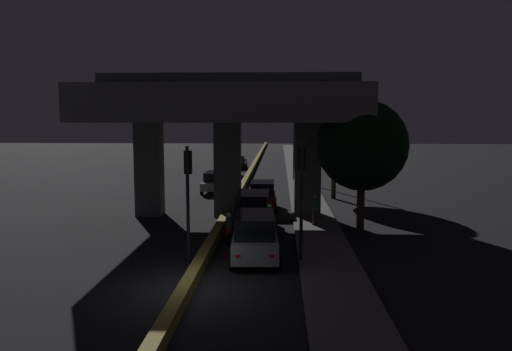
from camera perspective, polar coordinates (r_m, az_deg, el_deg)
ground_plane at (r=17.91m, az=-7.66°, el=-12.75°), size 200.00×200.00×0.00m
median_divider at (r=52.02m, az=-0.75°, el=0.30°), size 0.44×126.00×0.45m
sidewalk_right at (r=45.04m, az=5.26°, el=-0.91°), size 2.46×126.00×0.12m
elevated_overpass at (r=29.95m, az=-3.29°, el=7.43°), size 15.71×10.48×8.58m
traffic_light_left_of_median at (r=20.57m, az=-7.78°, el=-0.86°), size 0.30×0.49×4.79m
traffic_light_right_of_median at (r=20.23m, az=5.22°, el=-0.57°), size 0.30×0.49×4.99m
street_lamp at (r=46.94m, az=3.96°, el=5.53°), size 2.61×0.32×8.58m
car_silver_lead at (r=20.83m, az=-0.12°, el=-6.96°), size 2.14×4.11×1.96m
car_dark_green_second at (r=26.64m, az=-0.37°, el=-3.98°), size 2.05×4.04×1.97m
car_dark_red_third at (r=32.16m, az=0.75°, el=-2.29°), size 1.87×4.18×1.86m
car_silver_lead_oncoming at (r=40.24m, az=-4.64°, el=-0.67°), size 1.99×4.61×1.62m
car_silver_second_oncoming at (r=50.26m, az=-3.08°, el=0.77°), size 2.13×4.73×1.59m
car_black_third_oncoming at (r=59.04m, az=-2.04°, el=1.52°), size 2.03×3.99×1.41m
motorcycle_red_filtering_near at (r=24.25m, az=-3.11°, el=-6.11°), size 0.34×1.92×1.38m
pedestrian_on_sidewalk at (r=27.34m, az=6.74°, el=-3.90°), size 0.31×0.31×1.65m
roadside_tree_kerbside_near at (r=26.71m, az=12.03°, el=3.37°), size 4.78×4.78×6.89m
roadside_tree_kerbside_mid at (r=36.86m, az=8.95°, el=4.29°), size 4.46×4.46×6.73m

